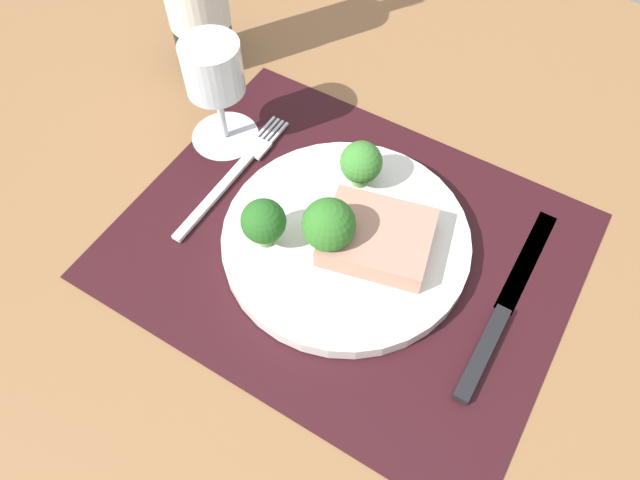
{
  "coord_description": "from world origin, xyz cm",
  "views": [
    {
      "loc": [
        14.47,
        -28.86,
        50.02
      ],
      "look_at": [
        -1.88,
        -1.83,
        1.9
      ],
      "focal_mm": 33.31,
      "sensor_mm": 36.0,
      "label": 1
    }
  ],
  "objects_px": {
    "fork": "(234,174)",
    "wine_glass": "(214,77)",
    "knife": "(501,314)",
    "plate": "(346,239)",
    "steak": "(377,237)"
  },
  "relations": [
    {
      "from": "fork",
      "to": "wine_glass",
      "type": "bearing_deg",
      "value": 134.09
    },
    {
      "from": "plate",
      "to": "fork",
      "type": "height_order",
      "value": "plate"
    },
    {
      "from": "knife",
      "to": "wine_glass",
      "type": "bearing_deg",
      "value": 174.13
    },
    {
      "from": "knife",
      "to": "steak",
      "type": "bearing_deg",
      "value": -177.66
    },
    {
      "from": "steak",
      "to": "fork",
      "type": "bearing_deg",
      "value": 177.26
    },
    {
      "from": "fork",
      "to": "knife",
      "type": "xyz_separation_m",
      "value": [
        0.31,
        -0.01,
        0.0
      ]
    },
    {
      "from": "steak",
      "to": "fork",
      "type": "xyz_separation_m",
      "value": [
        -0.18,
        0.01,
        -0.03
      ]
    },
    {
      "from": "plate",
      "to": "wine_glass",
      "type": "distance_m",
      "value": 0.21
    },
    {
      "from": "steak",
      "to": "wine_glass",
      "type": "distance_m",
      "value": 0.23
    },
    {
      "from": "plate",
      "to": "knife",
      "type": "relative_size",
      "value": 1.06
    },
    {
      "from": "knife",
      "to": "fork",
      "type": "bearing_deg",
      "value": -179.13
    },
    {
      "from": "wine_glass",
      "to": "fork",
      "type": "bearing_deg",
      "value": -44.98
    },
    {
      "from": "steak",
      "to": "wine_glass",
      "type": "height_order",
      "value": "wine_glass"
    },
    {
      "from": "plate",
      "to": "steak",
      "type": "xyz_separation_m",
      "value": [
        0.03,
        0.01,
        0.02
      ]
    },
    {
      "from": "fork",
      "to": "wine_glass",
      "type": "distance_m",
      "value": 0.1
    }
  ]
}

